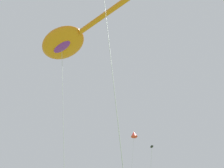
{
  "coord_description": "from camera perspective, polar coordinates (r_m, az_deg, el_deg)",
  "views": [
    {
      "loc": [
        -7.5,
        3.43,
        1.41
      ],
      "look_at": [
        -0.16,
        11.73,
        12.69
      ],
      "focal_mm": 41.25,
      "sensor_mm": 36.0,
      "label": 1
    }
  ],
  "objects": [
    {
      "name": "small_kite_stunt_black",
      "position": [
        29.97,
        4.89,
        -11.18
      ],
      "size": [
        3.37,
        1.04,
        18.72
      ],
      "rotation": [
        0.0,
        0.0,
        2.12
      ],
      "color": "red",
      "rests_on": "ground"
    },
    {
      "name": "big_show_kite",
      "position": [
        21.61,
        -10.38,
        9.16
      ],
      "size": [
        3.48,
        9.26,
        19.37
      ],
      "rotation": [
        0.0,
        0.0,
        1.76
      ],
      "color": "orange",
      "rests_on": "ground"
    },
    {
      "name": "small_kite_streamer_purple",
      "position": [
        29.42,
        8.68,
        -16.1
      ],
      "size": [
        1.05,
        4.62,
        17.07
      ],
      "rotation": [
        0.0,
        0.0,
        0.91
      ],
      "color": "black",
      "rests_on": "ground"
    }
  ]
}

